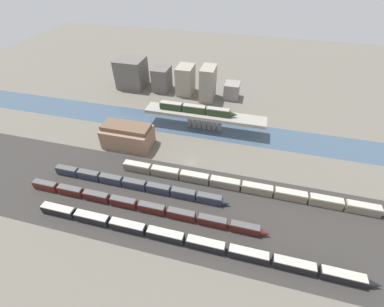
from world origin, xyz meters
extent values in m
plane|color=#666056|center=(0.00, 0.00, 0.00)|extent=(400.00, 400.00, 0.00)
cube|color=#33302D|center=(0.00, -24.00, 0.00)|extent=(280.00, 42.00, 0.01)
cube|color=#3D5166|center=(0.00, 27.41, 0.00)|extent=(320.00, 18.40, 0.01)
cube|color=gray|center=(0.00, 27.41, 7.98)|extent=(61.22, 8.94, 1.70)
cylinder|color=gray|center=(-7.89, 27.41, 3.57)|extent=(2.19, 2.19, 7.13)
cylinder|color=gray|center=(-5.26, 27.41, 3.57)|extent=(2.19, 2.19, 7.13)
cylinder|color=gray|center=(-2.63, 27.41, 3.57)|extent=(2.19, 2.19, 7.13)
cylinder|color=gray|center=(0.00, 27.41, 3.57)|extent=(2.19, 2.19, 7.13)
cylinder|color=gray|center=(2.63, 27.41, 3.57)|extent=(2.19, 2.19, 7.13)
cylinder|color=gray|center=(5.26, 27.41, 3.57)|extent=(2.19, 2.19, 7.13)
cylinder|color=gray|center=(7.89, 27.41, 3.57)|extent=(2.19, 2.19, 7.13)
cube|color=#23381E|center=(-17.56, 27.41, 10.46)|extent=(11.49, 3.16, 3.26)
cube|color=#9E998E|center=(-17.56, 27.41, 12.30)|extent=(11.03, 2.91, 0.40)
cube|color=#23381E|center=(-5.46, 27.41, 10.46)|extent=(11.49, 3.16, 3.26)
cube|color=#9E998E|center=(-5.46, 27.41, 12.30)|extent=(11.03, 2.91, 0.40)
cube|color=#23381E|center=(6.64, 27.41, 10.46)|extent=(11.49, 3.16, 3.26)
cube|color=#9E998E|center=(6.64, 27.41, 12.30)|extent=(11.03, 2.91, 0.40)
cone|color=#23381E|center=(14.40, 27.41, 10.30)|extent=(4.02, 2.85, 2.85)
cube|color=black|center=(-39.07, -38.55, 1.52)|extent=(12.58, 2.95, 3.04)
cube|color=#B7B2A3|center=(-39.07, -38.55, 3.24)|extent=(12.07, 2.71, 0.40)
cube|color=black|center=(-25.61, -38.55, 1.52)|extent=(12.58, 2.95, 3.04)
cube|color=#B7B2A3|center=(-25.61, -38.55, 3.24)|extent=(12.07, 2.71, 0.40)
cube|color=black|center=(-12.14, -38.55, 1.52)|extent=(12.58, 2.95, 3.04)
cube|color=#B7B2A3|center=(-12.14, -38.55, 3.24)|extent=(12.07, 2.71, 0.40)
cube|color=black|center=(1.33, -38.55, 1.52)|extent=(12.58, 2.95, 3.04)
cube|color=#B7B2A3|center=(1.33, -38.55, 3.24)|extent=(12.07, 2.71, 0.40)
cube|color=black|center=(14.79, -38.55, 1.52)|extent=(12.58, 2.95, 3.04)
cube|color=#B7B2A3|center=(14.79, -38.55, 3.24)|extent=(12.07, 2.71, 0.40)
cube|color=black|center=(28.26, -38.55, 1.52)|extent=(12.58, 2.95, 3.04)
cube|color=#B7B2A3|center=(28.26, -38.55, 3.24)|extent=(12.07, 2.71, 0.40)
cube|color=black|center=(41.72, -38.55, 1.52)|extent=(12.58, 2.95, 3.04)
cube|color=#B7B2A3|center=(41.72, -38.55, 3.24)|extent=(12.07, 2.71, 0.40)
cube|color=black|center=(55.19, -38.55, 1.52)|extent=(12.58, 2.95, 3.04)
cube|color=#B7B2A3|center=(55.19, -38.55, 3.24)|extent=(12.07, 2.71, 0.40)
cone|color=black|center=(63.68, -38.55, 1.37)|extent=(4.40, 2.65, 2.65)
cube|color=#5B1E19|center=(-51.47, -29.45, 1.58)|extent=(10.07, 2.62, 3.15)
cube|color=#4C4C4C|center=(-51.47, -29.45, 3.35)|extent=(9.66, 2.41, 0.40)
cube|color=#5B1E19|center=(-40.35, -29.45, 1.58)|extent=(10.07, 2.62, 3.15)
cube|color=#4C4C4C|center=(-40.35, -29.45, 3.35)|extent=(9.66, 2.41, 0.40)
cube|color=#5B1E19|center=(-29.23, -29.45, 1.58)|extent=(10.07, 2.62, 3.15)
cube|color=#4C4C4C|center=(-29.23, -29.45, 3.35)|extent=(9.66, 2.41, 0.40)
cube|color=#5B1E19|center=(-18.11, -29.45, 1.58)|extent=(10.07, 2.62, 3.15)
cube|color=#4C4C4C|center=(-18.11, -29.45, 3.35)|extent=(9.66, 2.41, 0.40)
cube|color=#5B1E19|center=(-7.00, -29.45, 1.58)|extent=(10.07, 2.62, 3.15)
cube|color=#4C4C4C|center=(-7.00, -29.45, 3.35)|extent=(9.66, 2.41, 0.40)
cube|color=#5B1E19|center=(4.12, -29.45, 1.58)|extent=(10.07, 2.62, 3.15)
cube|color=#4C4C4C|center=(4.12, -29.45, 3.35)|extent=(9.66, 2.41, 0.40)
cube|color=#5B1E19|center=(15.24, -29.45, 1.58)|extent=(10.07, 2.62, 3.15)
cube|color=#4C4C4C|center=(15.24, -29.45, 3.35)|extent=(9.66, 2.41, 0.40)
cube|color=#5B1E19|center=(26.36, -29.45, 1.58)|extent=(10.07, 2.62, 3.15)
cube|color=#4C4C4C|center=(26.36, -29.45, 3.35)|extent=(9.66, 2.41, 0.40)
cone|color=#5B1E19|center=(33.15, -29.45, 1.42)|extent=(3.52, 2.36, 2.36)
cube|color=#2D384C|center=(-48.24, -20.06, 1.61)|extent=(9.45, 2.73, 3.22)
cube|color=#4C4C4C|center=(-48.24, -20.06, 3.42)|extent=(9.07, 2.51, 0.40)
cube|color=#2D384C|center=(-38.15, -20.06, 1.61)|extent=(9.45, 2.73, 3.22)
cube|color=#4C4C4C|center=(-38.15, -20.06, 3.42)|extent=(9.07, 2.51, 0.40)
cube|color=#2D384C|center=(-28.06, -20.06, 1.61)|extent=(9.45, 2.73, 3.22)
cube|color=#4C4C4C|center=(-28.06, -20.06, 3.42)|extent=(9.07, 2.51, 0.40)
cube|color=#2D384C|center=(-17.97, -20.06, 1.61)|extent=(9.45, 2.73, 3.22)
cube|color=#4C4C4C|center=(-17.97, -20.06, 3.42)|extent=(9.07, 2.51, 0.40)
cube|color=#2D384C|center=(-7.87, -20.06, 1.61)|extent=(9.45, 2.73, 3.22)
cube|color=#4C4C4C|center=(-7.87, -20.06, 3.42)|extent=(9.07, 2.51, 0.40)
cube|color=#2D384C|center=(2.22, -20.06, 1.61)|extent=(9.45, 2.73, 3.22)
cube|color=#4C4C4C|center=(2.22, -20.06, 3.42)|extent=(9.07, 2.51, 0.40)
cube|color=#2D384C|center=(12.31, -20.06, 1.61)|extent=(9.45, 2.73, 3.22)
cube|color=#4C4C4C|center=(12.31, -20.06, 3.42)|extent=(9.07, 2.51, 0.40)
cone|color=#2D384C|center=(18.69, -20.06, 1.45)|extent=(3.31, 2.45, 2.45)
cube|color=gray|center=(-20.83, -10.64, 1.66)|extent=(11.84, 3.17, 3.32)
cube|color=#B7B2A3|center=(-20.83, -10.64, 3.52)|extent=(11.37, 2.91, 0.40)
cube|color=gray|center=(-8.32, -10.64, 1.66)|extent=(11.84, 3.17, 3.32)
cube|color=#B7B2A3|center=(-8.32, -10.64, 3.52)|extent=(11.37, 2.91, 0.40)
cube|color=gray|center=(4.19, -10.64, 1.66)|extent=(11.84, 3.17, 3.32)
cube|color=#B7B2A3|center=(4.19, -10.64, 3.52)|extent=(11.37, 2.91, 0.40)
cube|color=gray|center=(16.70, -10.64, 1.66)|extent=(11.84, 3.17, 3.32)
cube|color=#B7B2A3|center=(16.70, -10.64, 3.52)|extent=(11.37, 2.91, 0.40)
cube|color=gray|center=(29.21, -10.64, 1.66)|extent=(11.84, 3.17, 3.32)
cube|color=#B7B2A3|center=(29.21, -10.64, 3.52)|extent=(11.37, 2.91, 0.40)
cube|color=gray|center=(41.72, -10.64, 1.66)|extent=(11.84, 3.17, 3.32)
cube|color=#B7B2A3|center=(41.72, -10.64, 3.52)|extent=(11.37, 2.91, 0.40)
cube|color=gray|center=(54.23, -10.64, 1.66)|extent=(11.84, 3.17, 3.32)
cube|color=#B7B2A3|center=(54.23, -10.64, 3.52)|extent=(11.37, 2.91, 0.40)
cube|color=gray|center=(66.74, -10.64, 1.66)|extent=(11.84, 3.17, 3.32)
cube|color=#B7B2A3|center=(66.74, -10.64, 3.52)|extent=(11.37, 2.91, 0.40)
cube|color=#937056|center=(-31.98, 4.80, 4.58)|extent=(22.57, 12.62, 9.15)
cube|color=brown|center=(-31.98, 4.80, 10.16)|extent=(22.12, 8.83, 2.01)
cube|color=#605B56|center=(-56.38, 63.84, 9.05)|extent=(17.25, 15.74, 18.11)
cube|color=#605B56|center=(-35.83, 63.94, 7.23)|extent=(10.07, 12.33, 14.46)
cube|color=gray|center=(-20.07, 63.48, 8.58)|extent=(9.68, 13.17, 17.16)
cube|color=gray|center=(-5.00, 59.17, 9.87)|extent=(8.06, 13.55, 19.74)
cube|color=gray|center=(9.07, 64.00, 4.74)|extent=(8.84, 9.71, 9.47)
camera|label=1|loc=(21.40, -81.74, 76.59)|focal=24.00mm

